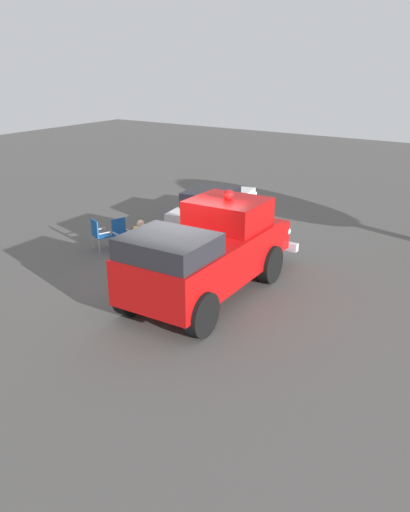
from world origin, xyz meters
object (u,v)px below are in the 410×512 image
(vintage_fire_truck, at_px, (210,251))
(classic_hot_rod, at_px, (215,207))
(lawn_chair_by_car, at_px, (99,232))
(spectator_seated, at_px, (143,240))
(lawn_chair_spare, at_px, (121,232))
(lawn_chair_near_truck, at_px, (141,242))

(vintage_fire_truck, distance_m, classic_hot_rod, 5.79)
(lawn_chair_by_car, bearing_deg, spectator_seated, 0.29)
(classic_hot_rod, bearing_deg, spectator_seated, -88.86)
(classic_hot_rod, height_order, spectator_seated, classic_hot_rod)
(vintage_fire_truck, bearing_deg, spectator_seated, 164.67)
(classic_hot_rod, height_order, lawn_chair_by_car, classic_hot_rod)
(vintage_fire_truck, relative_size, lawn_chair_by_car, 5.90)
(vintage_fire_truck, xyz_separation_m, lawn_chair_spare, (-4.18, 1.20, -0.61))
(classic_hot_rod, xyz_separation_m, lawn_chair_near_truck, (-0.04, -4.06, -0.16))
(vintage_fire_truck, height_order, lawn_chair_near_truck, vintage_fire_truck)
(vintage_fire_truck, distance_m, lawn_chair_near_truck, 3.24)
(lawn_chair_by_car, xyz_separation_m, lawn_chair_spare, (0.57, 0.40, 0.00))
(lawn_chair_spare, bearing_deg, spectator_seated, -17.41)
(lawn_chair_near_truck, bearing_deg, lawn_chair_by_car, -177.73)
(vintage_fire_truck, relative_size, classic_hot_rod, 1.31)
(lawn_chair_near_truck, distance_m, spectator_seated, 0.17)
(lawn_chair_by_car, distance_m, spectator_seated, 1.82)
(vintage_fire_truck, distance_m, lawn_chair_by_car, 4.86)
(classic_hot_rod, bearing_deg, lawn_chair_near_truck, -90.53)
(lawn_chair_near_truck, height_order, lawn_chair_by_car, same)
(lawn_chair_by_car, xyz_separation_m, spectator_seated, (1.82, 0.01, 0.11))
(classic_hot_rod, xyz_separation_m, lawn_chair_spare, (-1.16, -3.73, -0.16))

